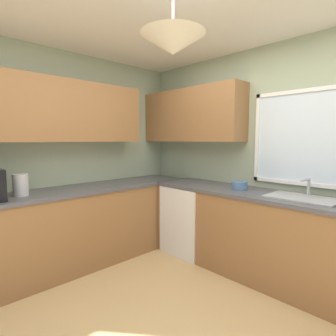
# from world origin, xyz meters

# --- Properties ---
(room_shell) EXTENTS (3.98, 3.43, 2.59)m
(room_shell) POSITION_xyz_m (-0.81, 0.52, 1.81)
(room_shell) COLOR #9EAD8E
(room_shell) RESTS_ON ground_plane
(counter_run_left) EXTENTS (0.65, 3.04, 0.92)m
(counter_run_left) POSITION_xyz_m (-1.62, 0.00, 0.46)
(counter_run_left) COLOR olive
(counter_run_left) RESTS_ON ground_plane
(counter_run_back) EXTENTS (3.07, 0.65, 0.92)m
(counter_run_back) POSITION_xyz_m (0.21, 1.34, 0.46)
(counter_run_back) COLOR olive
(counter_run_back) RESTS_ON ground_plane
(dishwasher) EXTENTS (0.60, 0.60, 0.87)m
(dishwasher) POSITION_xyz_m (-0.96, 1.31, 0.44)
(dishwasher) COLOR white
(dishwasher) RESTS_ON ground_plane
(kettle) EXTENTS (0.14, 0.14, 0.22)m
(kettle) POSITION_xyz_m (-1.60, -0.54, 1.03)
(kettle) COLOR #B7B7BC
(kettle) RESTS_ON counter_run_left
(sink_assembly) EXTENTS (0.62, 0.40, 0.19)m
(sink_assembly) POSITION_xyz_m (0.40, 1.35, 0.93)
(sink_assembly) COLOR #9EA0A5
(sink_assembly) RESTS_ON counter_run_back
(bowl) EXTENTS (0.18, 0.18, 0.09)m
(bowl) POSITION_xyz_m (-0.28, 1.34, 0.96)
(bowl) COLOR #4C7099
(bowl) RESTS_ON counter_run_back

